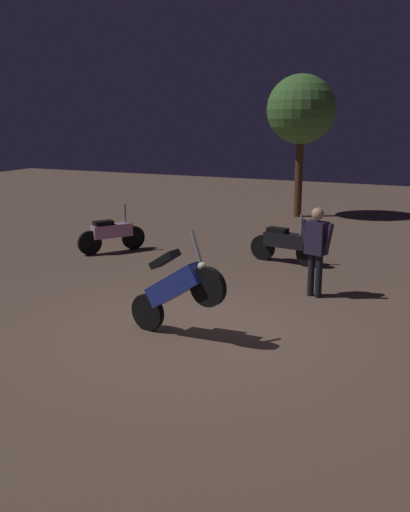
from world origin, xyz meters
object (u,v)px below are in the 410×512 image
motorcycle_blue_foreground (176,288)px  motorcycle_pink_parked_left (112,234)px  person_rider_beside (316,244)px  motorcycle_black_parked_right (285,243)px

motorcycle_blue_foreground → motorcycle_pink_parked_left: bearing=143.2°
motorcycle_pink_parked_left → person_rider_beside: person_rider_beside is taller
motorcycle_pink_parked_left → motorcycle_black_parked_right: (4.01, 0.64, 0.00)m
motorcycle_pink_parked_left → motorcycle_black_parked_right: 4.06m
motorcycle_blue_foreground → motorcycle_pink_parked_left: motorcycle_blue_foreground is taller
motorcycle_blue_foreground → motorcycle_black_parked_right: 4.87m
motorcycle_blue_foreground → person_rider_beside: 3.08m
motorcycle_black_parked_right → person_rider_beside: (1.17, -2.09, 0.51)m
motorcycle_blue_foreground → motorcycle_black_parked_right: motorcycle_blue_foreground is taller
person_rider_beside → motorcycle_black_parked_right: bearing=-131.8°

